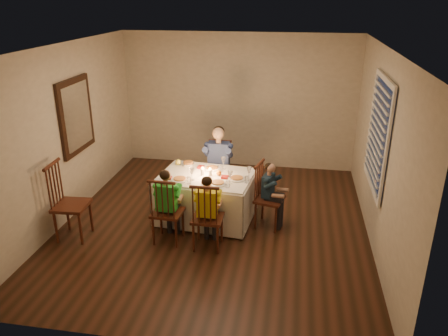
% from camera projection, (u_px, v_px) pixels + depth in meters
% --- Properties ---
extents(ground, '(5.00, 5.00, 0.00)m').
position_uv_depth(ground, '(215.00, 223.00, 6.64)').
color(ground, black).
rests_on(ground, ground).
extents(wall_left, '(0.02, 5.00, 2.60)m').
position_uv_depth(wall_left, '(66.00, 134.00, 6.50)').
color(wall_left, beige).
rests_on(wall_left, ground).
extents(wall_right, '(0.02, 5.00, 2.60)m').
position_uv_depth(wall_right, '(380.00, 151.00, 5.80)').
color(wall_right, beige).
rests_on(wall_right, ground).
extents(wall_back, '(4.50, 0.02, 2.60)m').
position_uv_depth(wall_back, '(238.00, 102.00, 8.44)').
color(wall_back, beige).
rests_on(wall_back, ground).
extents(ceiling, '(5.00, 5.00, 0.00)m').
position_uv_depth(ceiling, '(213.00, 47.00, 5.67)').
color(ceiling, white).
rests_on(ceiling, wall_back).
extents(dining_table, '(1.49, 1.15, 0.70)m').
position_uv_depth(dining_table, '(206.00, 188.00, 6.58)').
color(dining_table, silver).
rests_on(dining_table, ground).
extents(chair_adult, '(0.41, 0.39, 0.99)m').
position_uv_depth(chair_adult, '(219.00, 198.00, 7.45)').
color(chair_adult, '#3B1710').
rests_on(chair_adult, ground).
extents(chair_near_left, '(0.43, 0.41, 0.99)m').
position_uv_depth(chair_near_left, '(169.00, 240.00, 6.18)').
color(chair_near_left, '#3B1710').
rests_on(chair_near_left, ground).
extents(chair_near_right, '(0.41, 0.39, 0.99)m').
position_uv_depth(chair_near_right, '(208.00, 246.00, 6.03)').
color(chair_near_right, '#3B1710').
rests_on(chair_near_right, ground).
extents(chair_end, '(0.47, 0.49, 0.99)m').
position_uv_depth(chair_end, '(268.00, 225.00, 6.57)').
color(chair_end, '#3B1710').
rests_on(chair_end, ground).
extents(chair_extra, '(0.47, 0.49, 1.13)m').
position_uv_depth(chair_extra, '(76.00, 236.00, 6.28)').
color(chair_extra, '#3B1710').
rests_on(chair_extra, ground).
extents(adult, '(0.47, 0.43, 1.26)m').
position_uv_depth(adult, '(219.00, 198.00, 7.45)').
color(adult, navy).
rests_on(adult, ground).
extents(child_green, '(0.38, 0.35, 1.08)m').
position_uv_depth(child_green, '(169.00, 240.00, 6.18)').
color(child_green, green).
rests_on(child_green, ground).
extents(child_yellow, '(0.35, 0.32, 1.06)m').
position_uv_depth(child_yellow, '(208.00, 246.00, 6.03)').
color(child_yellow, yellow).
rests_on(child_yellow, ground).
extents(child_teal, '(0.36, 0.38, 1.01)m').
position_uv_depth(child_teal, '(268.00, 225.00, 6.57)').
color(child_teal, '#182A3C').
rests_on(child_teal, ground).
extents(setting_adult, '(0.29, 0.29, 0.02)m').
position_uv_depth(setting_adult, '(212.00, 169.00, 6.73)').
color(setting_adult, white).
rests_on(setting_adult, dining_table).
extents(setting_green, '(0.29, 0.29, 0.02)m').
position_uv_depth(setting_green, '(180.00, 180.00, 6.33)').
color(setting_green, white).
rests_on(setting_green, dining_table).
extents(setting_yellow, '(0.29, 0.29, 0.02)m').
position_uv_depth(setting_yellow, '(218.00, 183.00, 6.21)').
color(setting_yellow, white).
rests_on(setting_yellow, dining_table).
extents(setting_teal, '(0.29, 0.29, 0.02)m').
position_uv_depth(setting_teal, '(237.00, 179.00, 6.36)').
color(setting_teal, white).
rests_on(setting_teal, dining_table).
extents(candle_left, '(0.06, 0.06, 0.10)m').
position_uv_depth(candle_left, '(203.00, 172.00, 6.50)').
color(candle_left, white).
rests_on(candle_left, dining_table).
extents(candle_right, '(0.06, 0.06, 0.10)m').
position_uv_depth(candle_right, '(210.00, 173.00, 6.47)').
color(candle_right, white).
rests_on(candle_right, dining_table).
extents(squash, '(0.09, 0.09, 0.09)m').
position_uv_depth(squash, '(178.00, 162.00, 6.89)').
color(squash, yellow).
rests_on(squash, dining_table).
extents(orange_fruit, '(0.08, 0.08, 0.08)m').
position_uv_depth(orange_fruit, '(219.00, 173.00, 6.49)').
color(orange_fruit, orange).
rests_on(orange_fruit, dining_table).
extents(serving_bowl, '(0.25, 0.25, 0.05)m').
position_uv_depth(serving_bowl, '(188.00, 164.00, 6.86)').
color(serving_bowl, white).
rests_on(serving_bowl, dining_table).
extents(wall_mirror, '(0.06, 0.95, 1.15)m').
position_uv_depth(wall_mirror, '(76.00, 116.00, 6.70)').
color(wall_mirror, black).
rests_on(wall_mirror, wall_left).
extents(window_blinds, '(0.07, 1.34, 1.54)m').
position_uv_depth(window_blinds, '(378.00, 134.00, 5.82)').
color(window_blinds, '#0C1832').
rests_on(window_blinds, wall_right).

